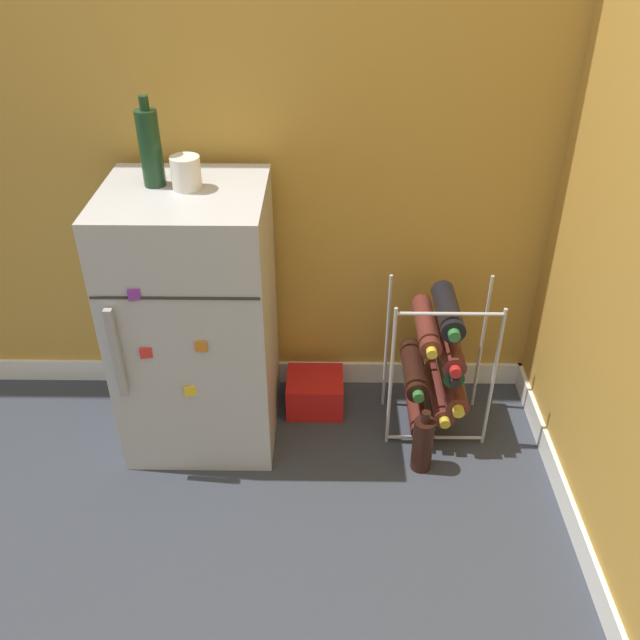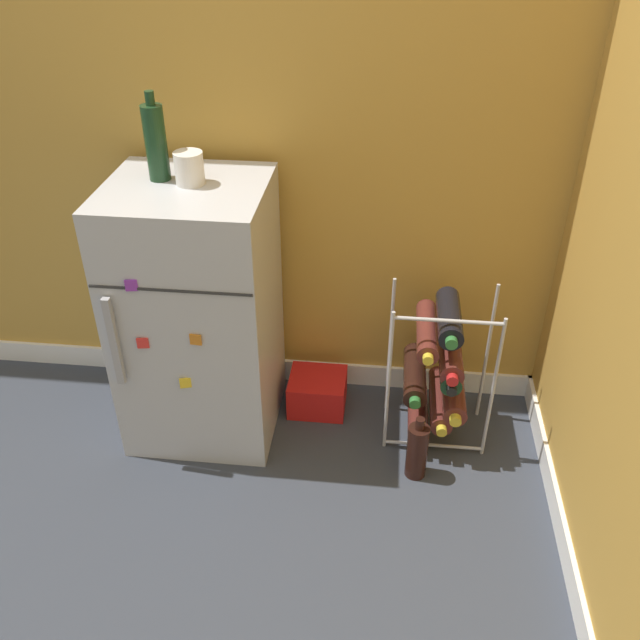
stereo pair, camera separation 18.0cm
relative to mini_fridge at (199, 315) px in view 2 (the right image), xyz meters
The scene contains 8 objects.
ground_plane 0.64m from the mini_fridge, 35.35° to the right, with size 14.00×14.00×0.00m, color #333842.
wall_back 0.91m from the mini_fridge, 39.15° to the left, with size 6.66×0.07×2.50m.
mini_fridge is the anchor object (origin of this frame).
wine_rack 0.83m from the mini_fridge, ahead, with size 0.35×0.33×0.56m.
soda_box 0.56m from the mini_fridge, 15.61° to the left, with size 0.21×0.19×0.13m.
fridge_top_cup 0.50m from the mini_fridge, 51.55° to the left, with size 0.09×0.09×0.10m.
fridge_top_bottle 0.58m from the mini_fridge, 150.49° to the left, with size 0.06×0.06×0.26m.
loose_bottle_floor 0.85m from the mini_fridge, 14.85° to the right, with size 0.07×0.07×0.24m.
Camera 2 is at (0.25, -1.58, 1.69)m, focal length 38.00 mm.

